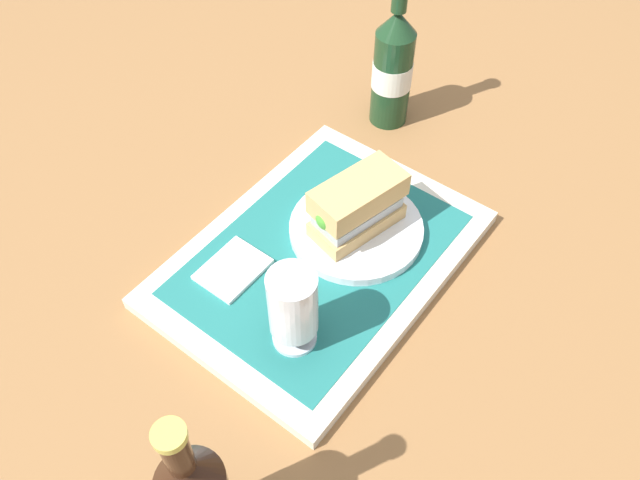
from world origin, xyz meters
name	(u,v)px	position (x,y,z in m)	size (l,w,h in m)	color
ground_plane	(320,262)	(0.00, 0.00, 0.00)	(3.00, 3.00, 0.00)	olive
tray	(320,258)	(0.00, 0.00, 0.01)	(0.44, 0.32, 0.02)	beige
placemat	(320,253)	(0.00, 0.00, 0.02)	(0.38, 0.27, 0.00)	#1E6B66
plate	(356,229)	(-0.06, 0.02, 0.03)	(0.19, 0.19, 0.01)	white
sandwich	(356,206)	(-0.06, 0.02, 0.08)	(0.14, 0.09, 0.08)	tan
beer_glass	(293,308)	(0.13, 0.06, 0.09)	(0.06, 0.06, 0.12)	silver
napkin_folded	(233,269)	(0.10, -0.08, 0.02)	(0.09, 0.07, 0.01)	white
second_bottle	(393,67)	(-0.32, -0.10, 0.10)	(0.07, 0.07, 0.27)	#19381E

